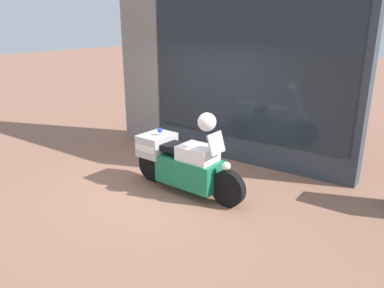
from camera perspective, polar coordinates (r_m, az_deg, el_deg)
name	(u,v)px	position (r m, az deg, el deg)	size (l,w,h in m)	color
ground_plane	(170,185)	(6.89, -3.42, -6.33)	(60.00, 60.00, 0.00)	#8E604C
shop_building	(210,59)	(8.19, 2.70, 12.75)	(5.59, 0.55, 4.15)	#333842
window_display	(245,139)	(8.09, 8.12, 0.73)	(4.05, 0.30, 1.86)	slate
paramedic_motorcycle	(182,162)	(6.50, -1.52, -2.80)	(2.27, 0.65, 1.18)	black
white_helmet	(207,122)	(5.95, 2.29, 3.37)	(0.30, 0.30, 0.30)	white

